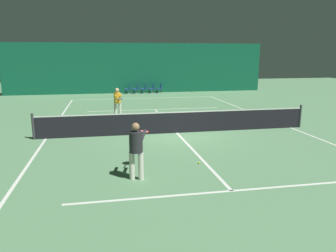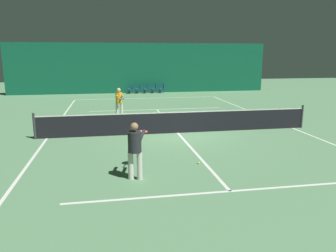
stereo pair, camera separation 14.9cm
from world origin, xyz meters
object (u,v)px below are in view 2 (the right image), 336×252
at_px(tennis_net, 178,122).
at_px(tennis_ball, 199,163).
at_px(player_near, 135,146).
at_px(courtside_chair_4, 162,88).
at_px(player_far, 119,100).
at_px(courtside_chair_3, 155,88).
at_px(courtside_chair_1, 139,88).
at_px(courtside_chair_2, 147,88).
at_px(courtside_chair_0, 131,88).

xyz_separation_m(tennis_net, tennis_ball, (-0.21, -4.21, -0.48)).
distance_m(player_near, courtside_chair_4, 20.76).
relative_size(tennis_net, player_far, 7.51).
distance_m(player_far, courtside_chair_3, 11.55).
distance_m(tennis_net, courtside_chair_3, 15.29).
bearing_deg(courtside_chair_3, player_near, -9.41).
bearing_deg(courtside_chair_1, tennis_ball, 0.22).
bearing_deg(courtside_chair_2, courtside_chair_0, -90.00).
bearing_deg(tennis_net, tennis_ball, -92.91).
bearing_deg(courtside_chair_2, tennis_net, -1.54).
xyz_separation_m(player_near, tennis_ball, (2.05, 0.89, -0.90)).
xyz_separation_m(courtside_chair_1, courtside_chair_3, (1.40, 0.00, 0.00)).
bearing_deg(player_far, courtside_chair_2, 161.22).
height_order(courtside_chair_2, courtside_chair_4, same).
bearing_deg(tennis_net, courtside_chair_0, 93.70).
bearing_deg(player_near, courtside_chair_0, 15.18).
bearing_deg(courtside_chair_0, tennis_ball, 2.27).
bearing_deg(courtside_chair_4, tennis_ball, -5.92).
relative_size(player_far, courtside_chair_1, 1.90).
distance_m(courtside_chair_1, courtside_chair_4, 2.09).
distance_m(player_far, courtside_chair_0, 11.10).
height_order(courtside_chair_2, tennis_ball, courtside_chair_2).
bearing_deg(player_far, courtside_chair_3, 157.86).
xyz_separation_m(tennis_net, courtside_chair_0, (-0.99, 15.25, -0.03)).
xyz_separation_m(courtside_chair_0, courtside_chair_4, (2.79, 0.00, 0.00)).
bearing_deg(tennis_ball, courtside_chair_2, 88.17).
bearing_deg(player_near, courtside_chair_2, 11.29).
xyz_separation_m(courtside_chair_2, tennis_ball, (-0.62, -19.46, -0.45)).
height_order(player_far, tennis_ball, player_far).
relative_size(player_far, courtside_chair_3, 1.90).
bearing_deg(player_far, courtside_chair_4, 154.62).
height_order(player_far, courtside_chair_3, player_far).
xyz_separation_m(courtside_chair_3, courtside_chair_4, (0.70, 0.00, 0.00)).
relative_size(player_near, tennis_ball, 24.21).
bearing_deg(courtside_chair_2, player_near, -7.49).
relative_size(player_far, courtside_chair_2, 1.90).
relative_size(player_near, courtside_chair_0, 1.90).
distance_m(courtside_chair_0, courtside_chair_1, 0.70).
bearing_deg(tennis_ball, courtside_chair_1, 90.22).
height_order(player_far, courtside_chair_4, player_far).
xyz_separation_m(player_near, courtside_chair_3, (3.37, 20.36, -0.45)).
bearing_deg(courtside_chair_2, courtside_chair_1, -90.00).
relative_size(player_far, courtside_chair_0, 1.90).
bearing_deg(tennis_ball, player_near, -156.53).
height_order(courtside_chair_0, courtside_chair_4, same).
height_order(tennis_net, courtside_chair_3, tennis_net).
bearing_deg(tennis_ball, player_far, 104.37).
xyz_separation_m(courtside_chair_0, courtside_chair_3, (2.09, 0.00, 0.00)).
relative_size(player_near, courtside_chair_1, 1.90).
bearing_deg(tennis_net, courtside_chair_1, 91.08).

